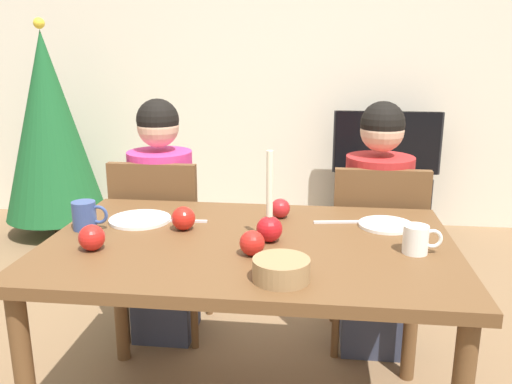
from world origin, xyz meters
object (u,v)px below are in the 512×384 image
Objects in this scene: chair_right at (376,248)px; apple_by_right_mug at (92,238)px; chair_left at (161,239)px; person_left_child at (163,226)px; dining_table at (249,263)px; candle_centerpiece at (270,223)px; person_right_child at (376,234)px; tv at (387,143)px; plate_right at (386,225)px; christmas_tree at (49,126)px; mug_left at (85,215)px; apple_by_left_plate at (183,218)px; apple_far_edge at (280,208)px; plate_left at (140,220)px; apple_near_candle at (252,243)px; tv_stand at (383,203)px; bowl_walnuts at (281,270)px; mug_right at (417,239)px.

chair_right is 1.28m from apple_by_right_mug.
chair_left is 0.81m from apple_by_right_mug.
chair_right is 1.00m from person_left_child.
candle_centerpiece reaches higher than dining_table.
chair_right is at bearing -90.00° from person_right_child.
tv is 2.10m from plate_right.
christmas_tree is (-2.49, -0.27, 0.12)m from tv.
mug_left is 0.23m from apple_by_right_mug.
apple_by_left_plate is (-0.75, -0.55, 0.22)m from person_right_child.
chair_right is 4.46× the size of plate_right.
plate_right is 0.40m from apple_far_edge.
candle_centerpiece is 1.35× the size of plate_left.
chair_left is at bearing 79.21° from mug_left.
dining_table is 0.16m from candle_centerpiece.
chair_left is 0.95m from apple_near_candle.
candle_centerpiece is (-0.66, -2.30, 0.58)m from tv_stand.
person_left_child reaches higher than bowl_walnuts.
chair_right reaches higher than dining_table.
apple_far_edge is at bearing -32.02° from person_left_child.
apple_near_candle is 1.08× the size of apple_far_edge.
tv is at bearing 59.28° from mug_left.
mug_right is 0.76× the size of bowl_walnuts.
tv is 9.07× the size of apple_by_left_plate.
christmas_tree reaches higher than mug_left.
tv reaches higher than plate_left.
apple_by_right_mug is (-0.53, -0.02, 0.00)m from apple_near_candle.
person_right_child is at bearing 68.87° from bowl_walnuts.
dining_table is 2.69m from christmas_tree.
apple_far_edge is (-0.64, -2.03, 0.08)m from tv.
person_right_child reaches higher than candle_centerpiece.
tv reaches higher than plate_right.
apple_by_left_plate is (1.51, -1.94, -0.04)m from christmas_tree.
mug_right is 0.56m from apple_far_edge.
tv is 6.29× the size of mug_right.
mug_right is at bearing -85.54° from chair_right.
christmas_tree reaches higher than apple_by_left_plate.
tv is at bearing 85.69° from mug_right.
candle_centerpiece is 3.87× the size of apple_near_candle.
apple_by_left_plate is (-0.98, -2.21, 0.55)m from tv_stand.
person_right_child is 3.70× the size of candle_centerpiece.
bowl_walnuts is at bearing -14.25° from apple_by_right_mug.
person_left_child is 2.09m from tv_stand.
person_left_child reaches higher than apple_by_left_plate.
dining_table is 5.98× the size of plate_left.
tv is at bearing 77.15° from bowl_walnuts.
chair_right is 0.47m from plate_right.
bowl_walnuts is (-0.42, -0.26, -0.01)m from mug_right.
tv is at bearing 61.24° from plate_left.
person_left_child is 1.00× the size of person_right_child.
chair_right is 5.44× the size of bowl_walnuts.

